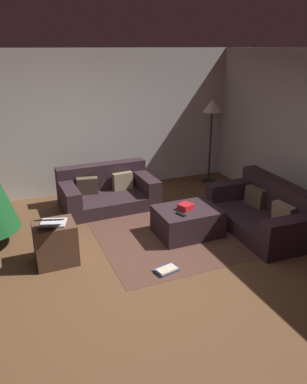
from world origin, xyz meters
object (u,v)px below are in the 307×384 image
object	(u,v)px
couch_left	(107,191)
ottoman	(187,221)
gift_box	(186,207)
tv_remote	(181,214)
side_table	(55,243)
book_stack	(167,270)
couch_right	(265,212)
corner_lamp	(212,112)
laptop	(52,222)

from	to	relation	value
couch_left	ottoman	xyz separation A→B (m)	(0.80, -1.53, -0.05)
gift_box	tv_remote	size ratio (longest dim) A/B	1.20
side_table	book_stack	xyz separation A→B (m)	(1.22, -0.76, -0.25)
ottoman	book_stack	bearing A→B (deg)	-131.18
gift_box	tv_remote	xyz separation A→B (m)	(-0.15, -0.14, -0.03)
book_stack	couch_right	bearing A→B (deg)	15.08
gift_box	corner_lamp	distance (m)	2.62
book_stack	tv_remote	bearing A→B (deg)	51.90
couch_right	laptop	world-z (taller)	laptop
ottoman	laptop	size ratio (longest dim) A/B	1.84
side_table	corner_lamp	size ratio (longest dim) A/B	0.33
couch_right	corner_lamp	world-z (taller)	corner_lamp
ottoman	side_table	xyz separation A→B (m)	(-1.93, -0.04, 0.07)
couch_left	side_table	size ratio (longest dim) A/B	2.93
side_table	tv_remote	bearing A→B (deg)	-3.58
tv_remote	side_table	distance (m)	1.74
couch_right	book_stack	bearing A→B (deg)	107.59
couch_right	gift_box	bearing A→B (deg)	78.85
couch_right	laptop	xyz separation A→B (m)	(-3.12, 0.19, 0.34)
gift_box	side_table	size ratio (longest dim) A/B	0.35
couch_right	corner_lamp	distance (m)	2.50
laptop	side_table	bearing A→B (deg)	71.69
couch_left	couch_right	size ratio (longest dim) A/B	0.91
tv_remote	book_stack	size ratio (longest dim) A/B	0.50
couch_left	gift_box	size ratio (longest dim) A/B	8.45
couch_left	ottoman	bearing A→B (deg)	116.53
side_table	ottoman	bearing A→B (deg)	1.24
gift_box	laptop	distance (m)	1.92
couch_right	book_stack	distance (m)	1.96
couch_left	corner_lamp	bearing A→B (deg)	-171.84
couch_right	side_table	world-z (taller)	couch_right
book_stack	ottoman	bearing A→B (deg)	48.82
couch_right	ottoman	bearing A→B (deg)	78.15
couch_left	gift_box	distance (m)	1.72
tv_remote	side_table	world-z (taller)	side_table
gift_box	laptop	bearing A→B (deg)	-177.04
couch_left	gift_box	world-z (taller)	couch_left
couch_left	side_table	xyz separation A→B (m)	(-1.13, -1.57, 0.02)
laptop	corner_lamp	world-z (taller)	corner_lamp
side_table	couch_left	bearing A→B (deg)	54.30
corner_lamp	laptop	bearing A→B (deg)	-149.72
couch_right	book_stack	xyz separation A→B (m)	(-1.87, -0.51, -0.25)
couch_right	laptop	distance (m)	3.14
couch_left	book_stack	xyz separation A→B (m)	(0.09, -2.33, -0.23)
couch_left	laptop	bearing A→B (deg)	53.85
couch_left	laptop	world-z (taller)	laptop
side_table	gift_box	bearing A→B (deg)	1.09
ottoman	couch_left	bearing A→B (deg)	117.55
couch_right	corner_lamp	size ratio (longest dim) A/B	1.06
laptop	corner_lamp	bearing A→B (deg)	30.28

